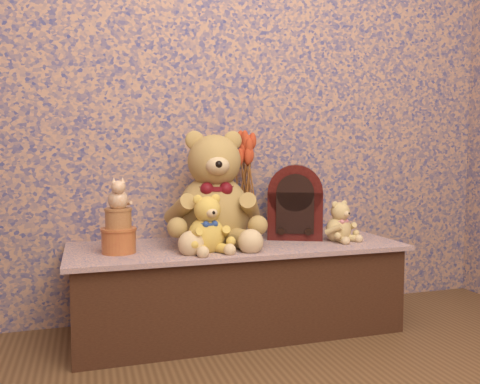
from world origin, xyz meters
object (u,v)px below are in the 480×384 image
(teddy_medium, at_px, (206,221))
(teddy_small, at_px, (339,219))
(cat_figurine, at_px, (118,193))
(biscuit_tin_lower, at_px, (119,241))
(teddy_large, at_px, (214,184))
(ceramic_vase, at_px, (244,220))
(cathedral_radio, at_px, (295,201))

(teddy_medium, height_order, teddy_small, teddy_medium)
(teddy_small, distance_m, cat_figurine, 1.01)
(biscuit_tin_lower, bearing_deg, teddy_large, 11.93)
(teddy_large, relative_size, ceramic_vase, 3.03)
(teddy_large, height_order, cat_figurine, teddy_large)
(teddy_large, height_order, biscuit_tin_lower, teddy_large)
(teddy_small, relative_size, ceramic_vase, 1.12)
(teddy_small, height_order, cathedral_radio, cathedral_radio)
(teddy_small, bearing_deg, teddy_large, 149.17)
(teddy_small, relative_size, biscuit_tin_lower, 1.46)
(teddy_large, height_order, teddy_medium, teddy_large)
(cathedral_radio, bearing_deg, biscuit_tin_lower, -147.14)
(teddy_large, relative_size, teddy_medium, 2.12)
(cat_figurine, bearing_deg, ceramic_vase, 17.09)
(cathedral_radio, bearing_deg, teddy_large, -150.70)
(cat_figurine, bearing_deg, cathedral_radio, 8.19)
(teddy_large, distance_m, biscuit_tin_lower, 0.49)
(teddy_large, distance_m, ceramic_vase, 0.27)
(teddy_large, xyz_separation_m, biscuit_tin_lower, (-0.43, -0.09, -0.22))
(teddy_small, bearing_deg, cat_figurine, 158.61)
(ceramic_vase, relative_size, biscuit_tin_lower, 1.30)
(teddy_medium, bearing_deg, cathedral_radio, 13.57)
(teddy_medium, height_order, biscuit_tin_lower, teddy_medium)
(biscuit_tin_lower, height_order, cat_figurine, cat_figurine)
(teddy_large, xyz_separation_m, teddy_medium, (-0.07, -0.17, -0.14))
(teddy_large, distance_m, cathedral_radio, 0.43)
(teddy_large, xyz_separation_m, cat_figurine, (-0.43, -0.09, -0.02))
(teddy_medium, distance_m, cathedral_radio, 0.53)
(teddy_small, bearing_deg, ceramic_vase, 132.43)
(teddy_medium, xyz_separation_m, cathedral_radio, (0.49, 0.20, 0.05))
(ceramic_vase, height_order, biscuit_tin_lower, ceramic_vase)
(teddy_medium, distance_m, teddy_small, 0.65)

